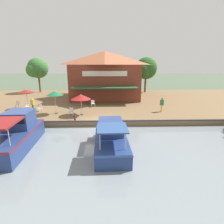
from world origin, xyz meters
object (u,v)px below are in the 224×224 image
patio_umbrella_by_entrance (81,97)px  cafe_chair_facing_river (71,111)px  waterfront_restaurant (105,74)px  person_near_entrance (162,103)px  patio_umbrella_back_row (55,93)px  patio_umbrella_mid_patio_left (26,91)px  motorboat_mid_row (111,137)px  person_at_quay_edge (32,103)px  cafe_chair_beside_entrance (27,106)px  cafe_chair_back_row_seat (93,103)px  motorboat_outer_channel (19,133)px  mooring_post (75,117)px  tree_upstream_bank (145,69)px  cafe_chair_mid_patio (18,104)px  tree_behind_restaurant (37,69)px  cafe_chair_under_first_umbrella (40,107)px

patio_umbrella_by_entrance → cafe_chair_facing_river: bearing=-81.3°
waterfront_restaurant → person_near_entrance: 12.48m
patio_umbrella_back_row → patio_umbrella_mid_patio_left: (-2.63, -4.29, -0.10)m
motorboat_mid_row → person_at_quay_edge: bearing=-133.6°
waterfront_restaurant → cafe_chair_beside_entrance: (8.78, -9.49, -3.34)m
cafe_chair_back_row_seat → motorboat_outer_channel: motorboat_outer_channel is taller
patio_umbrella_mid_patio_left → person_at_quay_edge: (1.45, 1.22, -1.23)m
person_at_quay_edge → mooring_post: 6.93m
motorboat_mid_row → tree_upstream_bank: size_ratio=0.89×
cafe_chair_beside_entrance → motorboat_mid_row: (9.23, 9.97, -0.27)m
person_near_entrance → cafe_chair_facing_river: bearing=-83.1°
cafe_chair_facing_river → motorboat_mid_row: motorboat_mid_row is taller
cafe_chair_mid_patio → patio_umbrella_mid_patio_left: bearing=77.5°
waterfront_restaurant → person_near_entrance: bearing=33.1°
person_near_entrance → tree_behind_restaurant: size_ratio=0.25×
patio_umbrella_by_entrance → cafe_chair_back_row_seat: size_ratio=2.70×
patio_umbrella_back_row → person_at_quay_edge: size_ratio=1.62×
cafe_chair_facing_river → motorboat_mid_row: 7.78m
person_near_entrance → motorboat_outer_channel: size_ratio=0.23×
tree_behind_restaurant → patio_umbrella_by_entrance: bearing=32.6°
patio_umbrella_back_row → cafe_chair_beside_entrance: 4.77m
patio_umbrella_mid_patio_left → tree_behind_restaurant: bearing=-165.4°
waterfront_restaurant → tree_upstream_bank: bearing=123.3°
cafe_chair_facing_river → cafe_chair_mid_patio: 8.39m
person_at_quay_edge → motorboat_mid_row: size_ratio=0.26×
cafe_chair_facing_river → cafe_chair_mid_patio: (-3.77, -7.50, 0.00)m
cafe_chair_beside_entrance → tree_upstream_bank: bearing=128.8°
patio_umbrella_back_row → cafe_chair_facing_river: (0.83, 1.83, -1.83)m
patio_umbrella_by_entrance → cafe_chair_back_row_seat: 4.25m
cafe_chair_beside_entrance → mooring_post: 8.05m
patio_umbrella_back_row → cafe_chair_mid_patio: 6.64m
cafe_chair_beside_entrance → person_at_quay_edge: 1.25m
mooring_post → tree_behind_restaurant: (-18.90, -10.36, 4.20)m
patio_umbrella_back_row → cafe_chair_back_row_seat: patio_umbrella_back_row is taller
cafe_chair_facing_river → cafe_chair_mid_patio: size_ratio=1.00×
waterfront_restaurant → mooring_post: bearing=-12.2°
cafe_chair_beside_entrance → cafe_chair_back_row_seat: size_ratio=1.00×
cafe_chair_back_row_seat → person_near_entrance: 8.70m
cafe_chair_back_row_seat → motorboat_outer_channel: 11.05m
cafe_chair_mid_patio → tree_upstream_bank: 23.33m
cafe_chair_mid_patio → motorboat_outer_channel: bearing=26.1°
person_near_entrance → tree_upstream_bank: (-15.37, 1.26, 3.51)m
cafe_chair_mid_patio → cafe_chair_back_row_seat: (-0.25, 9.56, 0.00)m
cafe_chair_mid_patio → cafe_chair_back_row_seat: size_ratio=1.00×
person_at_quay_edge → mooring_post: size_ratio=1.99×
patio_umbrella_by_entrance → patio_umbrella_back_row: patio_umbrella_back_row is taller
patio_umbrella_mid_patio_left → cafe_chair_facing_river: size_ratio=2.86×
patio_umbrella_by_entrance → patio_umbrella_back_row: size_ratio=0.89×
cafe_chair_mid_patio → mooring_post: size_ratio=1.07×
cafe_chair_under_first_umbrella → mooring_post: bearing=51.3°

